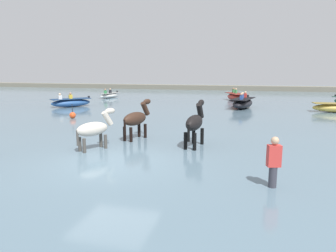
{
  "coord_description": "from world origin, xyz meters",
  "views": [
    {
      "loc": [
        4.06,
        -8.77,
        3.22
      ],
      "look_at": [
        0.75,
        3.95,
        0.85
      ],
      "focal_mm": 33.33,
      "sensor_mm": 36.0,
      "label": 1
    }
  ],
  "objects_px": {
    "boat_mid_outer": "(243,103)",
    "boat_far_inshore": "(236,97)",
    "horse_lead_black": "(195,124)",
    "channel_buoy": "(73,115)",
    "boat_distant_west": "(71,103)",
    "person_wading_close": "(273,167)",
    "horse_trailing_pinto": "(94,130)",
    "horse_flank_dark_bay": "(136,120)",
    "boat_distant_east": "(110,95)"
  },
  "relations": [
    {
      "from": "boat_mid_outer",
      "to": "boat_far_inshore",
      "type": "bearing_deg",
      "value": 97.68
    },
    {
      "from": "horse_lead_black",
      "to": "channel_buoy",
      "type": "distance_m",
      "value": 9.72
    },
    {
      "from": "boat_distant_west",
      "to": "person_wading_close",
      "type": "distance_m",
      "value": 19.97
    },
    {
      "from": "horse_trailing_pinto",
      "to": "boat_mid_outer",
      "type": "height_order",
      "value": "horse_trailing_pinto"
    },
    {
      "from": "horse_flank_dark_bay",
      "to": "boat_distant_west",
      "type": "height_order",
      "value": "horse_flank_dark_bay"
    },
    {
      "from": "horse_trailing_pinto",
      "to": "boat_distant_east",
      "type": "height_order",
      "value": "horse_trailing_pinto"
    },
    {
      "from": "boat_mid_outer",
      "to": "person_wading_close",
      "type": "height_order",
      "value": "person_wading_close"
    },
    {
      "from": "horse_trailing_pinto",
      "to": "boat_distant_west",
      "type": "height_order",
      "value": "horse_trailing_pinto"
    },
    {
      "from": "horse_flank_dark_bay",
      "to": "person_wading_close",
      "type": "bearing_deg",
      "value": -39.84
    },
    {
      "from": "horse_trailing_pinto",
      "to": "channel_buoy",
      "type": "relative_size",
      "value": 2.09
    },
    {
      "from": "boat_distant_west",
      "to": "person_wading_close",
      "type": "bearing_deg",
      "value": -44.5
    },
    {
      "from": "horse_lead_black",
      "to": "person_wading_close",
      "type": "distance_m",
      "value": 4.51
    },
    {
      "from": "boat_distant_east",
      "to": "boat_far_inshore",
      "type": "relative_size",
      "value": 0.87
    },
    {
      "from": "horse_lead_black",
      "to": "horse_trailing_pinto",
      "type": "xyz_separation_m",
      "value": [
        -3.46,
        -1.4,
        -0.15
      ]
    },
    {
      "from": "horse_trailing_pinto",
      "to": "boat_mid_outer",
      "type": "xyz_separation_m",
      "value": [
        4.94,
        14.22,
        -0.35
      ]
    },
    {
      "from": "boat_far_inshore",
      "to": "person_wading_close",
      "type": "distance_m",
      "value": 22.49
    },
    {
      "from": "horse_lead_black",
      "to": "boat_mid_outer",
      "type": "bearing_deg",
      "value": 83.39
    },
    {
      "from": "boat_distant_east",
      "to": "boat_distant_west",
      "type": "distance_m",
      "value": 8.1
    },
    {
      "from": "boat_far_inshore",
      "to": "boat_distant_west",
      "type": "xyz_separation_m",
      "value": [
        -12.34,
        -8.41,
        -0.02
      ]
    },
    {
      "from": "horse_trailing_pinto",
      "to": "horse_flank_dark_bay",
      "type": "distance_m",
      "value": 2.23
    },
    {
      "from": "boat_mid_outer",
      "to": "boat_distant_west",
      "type": "xyz_separation_m",
      "value": [
        -13.14,
        -2.5,
        -0.05
      ]
    },
    {
      "from": "horse_flank_dark_bay",
      "to": "boat_distant_west",
      "type": "relative_size",
      "value": 0.65
    },
    {
      "from": "horse_trailing_pinto",
      "to": "boat_distant_east",
      "type": "xyz_separation_m",
      "value": [
        -8.68,
        19.81,
        -0.46
      ]
    },
    {
      "from": "horse_lead_black",
      "to": "horse_flank_dark_bay",
      "type": "distance_m",
      "value": 2.68
    },
    {
      "from": "horse_lead_black",
      "to": "boat_distant_east",
      "type": "distance_m",
      "value": 22.06
    },
    {
      "from": "boat_mid_outer",
      "to": "boat_distant_west",
      "type": "relative_size",
      "value": 1.21
    },
    {
      "from": "boat_far_inshore",
      "to": "person_wading_close",
      "type": "bearing_deg",
      "value": -85.15
    },
    {
      "from": "person_wading_close",
      "to": "channel_buoy",
      "type": "relative_size",
      "value": 1.88
    },
    {
      "from": "horse_trailing_pinto",
      "to": "horse_flank_dark_bay",
      "type": "bearing_deg",
      "value": 67.31
    },
    {
      "from": "boat_mid_outer",
      "to": "boat_distant_east",
      "type": "xyz_separation_m",
      "value": [
        -13.62,
        5.59,
        -0.11
      ]
    },
    {
      "from": "horse_lead_black",
      "to": "horse_flank_dark_bay",
      "type": "xyz_separation_m",
      "value": [
        -2.6,
        0.65,
        -0.05
      ]
    },
    {
      "from": "horse_trailing_pinto",
      "to": "boat_distant_east",
      "type": "relative_size",
      "value": 0.62
    },
    {
      "from": "horse_trailing_pinto",
      "to": "boat_far_inshore",
      "type": "bearing_deg",
      "value": 78.37
    },
    {
      "from": "boat_distant_east",
      "to": "boat_distant_west",
      "type": "relative_size",
      "value": 0.96
    },
    {
      "from": "horse_lead_black",
      "to": "horse_flank_dark_bay",
      "type": "height_order",
      "value": "horse_lead_black"
    },
    {
      "from": "boat_far_inshore",
      "to": "channel_buoy",
      "type": "relative_size",
      "value": 3.88
    },
    {
      "from": "horse_lead_black",
      "to": "channel_buoy",
      "type": "height_order",
      "value": "horse_lead_black"
    },
    {
      "from": "boat_distant_west",
      "to": "horse_lead_black",
      "type": "bearing_deg",
      "value": -41.52
    },
    {
      "from": "boat_far_inshore",
      "to": "horse_lead_black",
      "type": "bearing_deg",
      "value": -92.1
    },
    {
      "from": "boat_far_inshore",
      "to": "boat_mid_outer",
      "type": "bearing_deg",
      "value": -82.32
    },
    {
      "from": "horse_flank_dark_bay",
      "to": "channel_buoy",
      "type": "xyz_separation_m",
      "value": [
        -5.69,
        4.38,
        -0.63
      ]
    },
    {
      "from": "boat_mid_outer",
      "to": "channel_buoy",
      "type": "relative_size",
      "value": 4.27
    },
    {
      "from": "boat_far_inshore",
      "to": "channel_buoy",
      "type": "distance_m",
      "value": 16.38
    },
    {
      "from": "boat_far_inshore",
      "to": "person_wading_close",
      "type": "xyz_separation_m",
      "value": [
        1.9,
        -22.41,
        0.17
      ]
    },
    {
      "from": "horse_lead_black",
      "to": "boat_distant_east",
      "type": "height_order",
      "value": "horse_lead_black"
    },
    {
      "from": "boat_distant_east",
      "to": "boat_distant_west",
      "type": "xyz_separation_m",
      "value": [
        0.48,
        -8.09,
        0.06
      ]
    },
    {
      "from": "horse_lead_black",
      "to": "boat_far_inshore",
      "type": "xyz_separation_m",
      "value": [
        0.69,
        18.73,
        -0.52
      ]
    },
    {
      "from": "horse_flank_dark_bay",
      "to": "boat_far_inshore",
      "type": "height_order",
      "value": "horse_flank_dark_bay"
    },
    {
      "from": "boat_mid_outer",
      "to": "channel_buoy",
      "type": "bearing_deg",
      "value": -141.46
    },
    {
      "from": "horse_flank_dark_bay",
      "to": "boat_far_inshore",
      "type": "xyz_separation_m",
      "value": [
        3.29,
        18.08,
        -0.47
      ]
    }
  ]
}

